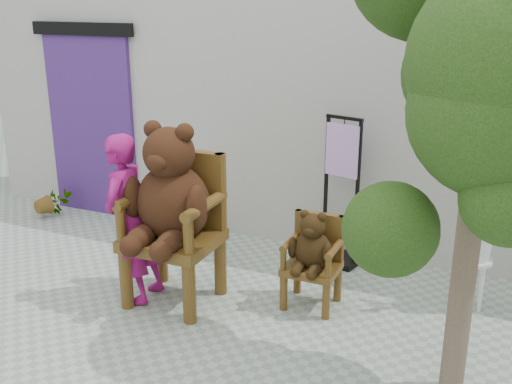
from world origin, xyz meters
TOP-DOWN VIEW (x-y plane):
  - ground_plane at (0.00, 0.00)m, footprint 60.00×60.00m
  - back_wall at (0.00, 3.10)m, footprint 9.00×1.00m
  - doorway at (-3.00, 2.58)m, footprint 1.40×0.11m
  - chair_big at (-0.89, 0.97)m, footprint 0.78×0.86m
  - chair_small at (0.26, 1.37)m, footprint 0.46×0.48m
  - person at (-1.25, 0.86)m, footprint 0.40×0.58m
  - cafe_table at (-1.58, 2.18)m, footprint 0.60×0.60m
  - display_stand at (0.22, 2.35)m, footprint 0.52×0.45m
  - stool_bucket at (1.54, 1.92)m, footprint 0.32×0.32m
  - tree at (1.59, 0.54)m, footprint 1.86×1.85m
  - potted_plant at (-3.40, 2.19)m, footprint 0.43×0.40m

SIDE VIEW (x-z plane):
  - ground_plane at x=0.00m, z-range 0.00..0.00m
  - potted_plant at x=-3.40m, z-range 0.00..0.40m
  - cafe_table at x=-1.58m, z-range 0.09..0.79m
  - chair_small at x=0.26m, z-range 0.07..0.96m
  - display_stand at x=0.22m, z-range -0.17..1.34m
  - stool_bucket at x=1.54m, z-range -0.08..1.37m
  - person at x=-1.25m, z-range 0.00..1.50m
  - chair_big at x=-0.89m, z-range 0.11..1.74m
  - doorway at x=-3.00m, z-range 0.00..2.33m
  - back_wall at x=0.00m, z-range 0.00..3.00m
  - tree at x=1.59m, z-range 0.63..3.95m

